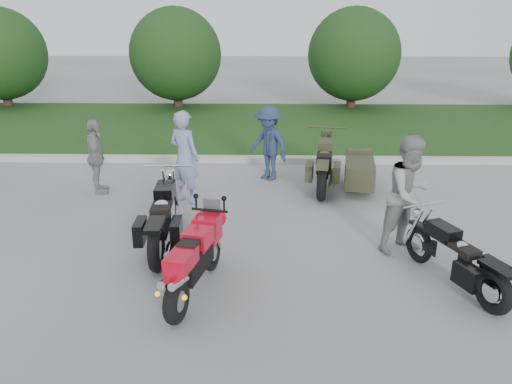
{
  "coord_description": "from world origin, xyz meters",
  "views": [
    {
      "loc": [
        0.59,
        -6.73,
        3.75
      ],
      "look_at": [
        0.42,
        1.44,
        0.8
      ],
      "focal_mm": 35.0,
      "sensor_mm": 36.0,
      "label": 1
    }
  ],
  "objects_px": {
    "cruiser_sidecar": "(345,169)",
    "person_back": "(96,157)",
    "cruiser_right": "(458,261)",
    "sportbike_red": "(194,259)",
    "person_denim": "(268,144)",
    "person_stripe": "(185,157)",
    "person_grey": "(410,194)",
    "cruiser_left": "(163,220)"
  },
  "relations": [
    {
      "from": "sportbike_red",
      "to": "person_back",
      "type": "bearing_deg",
      "value": 135.29
    },
    {
      "from": "cruiser_right",
      "to": "person_grey",
      "type": "bearing_deg",
      "value": 86.98
    },
    {
      "from": "cruiser_right",
      "to": "person_grey",
      "type": "relative_size",
      "value": 1.05
    },
    {
      "from": "cruiser_sidecar",
      "to": "person_back",
      "type": "relative_size",
      "value": 1.58
    },
    {
      "from": "cruiser_sidecar",
      "to": "person_denim",
      "type": "distance_m",
      "value": 1.87
    },
    {
      "from": "sportbike_red",
      "to": "person_grey",
      "type": "height_order",
      "value": "person_grey"
    },
    {
      "from": "sportbike_red",
      "to": "person_stripe",
      "type": "bearing_deg",
      "value": 113.04
    },
    {
      "from": "cruiser_right",
      "to": "person_grey",
      "type": "distance_m",
      "value": 1.42
    },
    {
      "from": "cruiser_sidecar",
      "to": "person_back",
      "type": "xyz_separation_m",
      "value": [
        -5.41,
        -0.34,
        0.35
      ]
    },
    {
      "from": "sportbike_red",
      "to": "person_denim",
      "type": "height_order",
      "value": "person_denim"
    },
    {
      "from": "cruiser_right",
      "to": "cruiser_sidecar",
      "type": "bearing_deg",
      "value": 81.77
    },
    {
      "from": "sportbike_red",
      "to": "person_denim",
      "type": "relative_size",
      "value": 1.16
    },
    {
      "from": "person_back",
      "to": "cruiser_left",
      "type": "bearing_deg",
      "value": -158.97
    },
    {
      "from": "person_denim",
      "to": "sportbike_red",
      "type": "bearing_deg",
      "value": -57.0
    },
    {
      "from": "person_back",
      "to": "person_stripe",
      "type": "bearing_deg",
      "value": -119.53
    },
    {
      "from": "person_stripe",
      "to": "person_back",
      "type": "xyz_separation_m",
      "value": [
        -2.01,
        0.51,
        -0.15
      ]
    },
    {
      "from": "sportbike_red",
      "to": "cruiser_sidecar",
      "type": "height_order",
      "value": "cruiser_sidecar"
    },
    {
      "from": "person_grey",
      "to": "person_denim",
      "type": "height_order",
      "value": "person_grey"
    },
    {
      "from": "cruiser_right",
      "to": "person_stripe",
      "type": "bearing_deg",
      "value": 121.0
    },
    {
      "from": "person_denim",
      "to": "person_grey",
      "type": "bearing_deg",
      "value": -14.08
    },
    {
      "from": "sportbike_red",
      "to": "cruiser_left",
      "type": "bearing_deg",
      "value": 128.34
    },
    {
      "from": "person_stripe",
      "to": "person_denim",
      "type": "height_order",
      "value": "person_stripe"
    },
    {
      "from": "person_denim",
      "to": "person_back",
      "type": "bearing_deg",
      "value": -120.28
    },
    {
      "from": "sportbike_red",
      "to": "cruiser_left",
      "type": "distance_m",
      "value": 1.66
    },
    {
      "from": "sportbike_red",
      "to": "person_grey",
      "type": "relative_size",
      "value": 1.03
    },
    {
      "from": "person_grey",
      "to": "person_back",
      "type": "xyz_separation_m",
      "value": [
        -6.0,
        2.66,
        -0.16
      ]
    },
    {
      "from": "person_stripe",
      "to": "cruiser_left",
      "type": "bearing_deg",
      "value": 121.23
    },
    {
      "from": "cruiser_right",
      "to": "cruiser_sidecar",
      "type": "relative_size",
      "value": 0.8
    },
    {
      "from": "cruiser_sidecar",
      "to": "cruiser_left",
      "type": "bearing_deg",
      "value": -130.1
    },
    {
      "from": "sportbike_red",
      "to": "cruiser_right",
      "type": "distance_m",
      "value": 3.74
    },
    {
      "from": "person_stripe",
      "to": "person_grey",
      "type": "distance_m",
      "value": 4.53
    },
    {
      "from": "sportbike_red",
      "to": "person_back",
      "type": "distance_m",
      "value": 4.97
    },
    {
      "from": "sportbike_red",
      "to": "person_back",
      "type": "xyz_separation_m",
      "value": [
        -2.69,
        4.17,
        0.25
      ]
    },
    {
      "from": "cruiser_sidecar",
      "to": "person_stripe",
      "type": "distance_m",
      "value": 3.55
    },
    {
      "from": "cruiser_right",
      "to": "person_stripe",
      "type": "height_order",
      "value": "person_stripe"
    },
    {
      "from": "cruiser_left",
      "to": "person_back",
      "type": "height_order",
      "value": "person_back"
    },
    {
      "from": "sportbike_red",
      "to": "cruiser_right",
      "type": "bearing_deg",
      "value": 16.75
    },
    {
      "from": "person_grey",
      "to": "person_denim",
      "type": "bearing_deg",
      "value": 88.89
    },
    {
      "from": "sportbike_red",
      "to": "person_back",
      "type": "height_order",
      "value": "person_back"
    },
    {
      "from": "person_stripe",
      "to": "person_back",
      "type": "relative_size",
      "value": 1.19
    },
    {
      "from": "sportbike_red",
      "to": "cruiser_left",
      "type": "height_order",
      "value": "cruiser_left"
    },
    {
      "from": "cruiser_right",
      "to": "person_stripe",
      "type": "distance_m",
      "value": 5.58
    }
  ]
}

